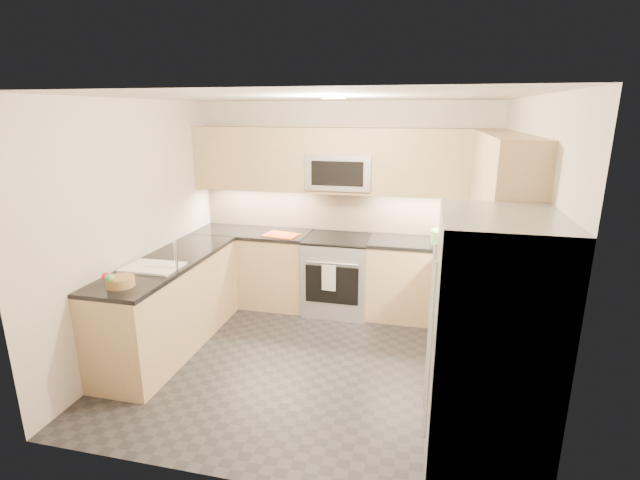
{
  "coord_description": "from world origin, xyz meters",
  "views": [
    {
      "loc": [
        1.01,
        -3.95,
        2.38
      ],
      "look_at": [
        0.0,
        0.35,
        1.15
      ],
      "focal_mm": 26.0,
      "sensor_mm": 36.0,
      "label": 1
    }
  ],
  "objects_px": {
    "refrigerator": "(489,354)",
    "fruit_basket": "(120,282)",
    "cutting_board": "(281,235)",
    "gas_range": "(337,275)",
    "utensil_bowl": "(444,238)",
    "microwave": "(340,171)"
  },
  "relations": [
    {
      "from": "refrigerator",
      "to": "fruit_basket",
      "type": "distance_m",
      "value": 2.97
    },
    {
      "from": "refrigerator",
      "to": "cutting_board",
      "type": "height_order",
      "value": "refrigerator"
    },
    {
      "from": "gas_range",
      "to": "utensil_bowl",
      "type": "height_order",
      "value": "utensil_bowl"
    },
    {
      "from": "microwave",
      "to": "fruit_basket",
      "type": "distance_m",
      "value": 2.7
    },
    {
      "from": "microwave",
      "to": "cutting_board",
      "type": "distance_m",
      "value": 1.04
    },
    {
      "from": "gas_range",
      "to": "cutting_board",
      "type": "bearing_deg",
      "value": -171.96
    },
    {
      "from": "microwave",
      "to": "refrigerator",
      "type": "height_order",
      "value": "microwave"
    },
    {
      "from": "gas_range",
      "to": "fruit_basket",
      "type": "distance_m",
      "value": 2.56
    },
    {
      "from": "gas_range",
      "to": "refrigerator",
      "type": "height_order",
      "value": "refrigerator"
    },
    {
      "from": "microwave",
      "to": "refrigerator",
      "type": "distance_m",
      "value": 3.04
    },
    {
      "from": "microwave",
      "to": "utensil_bowl",
      "type": "relative_size",
      "value": 2.72
    },
    {
      "from": "microwave",
      "to": "fruit_basket",
      "type": "relative_size",
      "value": 3.28
    },
    {
      "from": "refrigerator",
      "to": "cutting_board",
      "type": "relative_size",
      "value": 4.53
    },
    {
      "from": "fruit_basket",
      "to": "utensil_bowl",
      "type": "bearing_deg",
      "value": 35.91
    },
    {
      "from": "utensil_bowl",
      "to": "cutting_board",
      "type": "distance_m",
      "value": 1.89
    },
    {
      "from": "gas_range",
      "to": "cutting_board",
      "type": "distance_m",
      "value": 0.84
    },
    {
      "from": "utensil_bowl",
      "to": "fruit_basket",
      "type": "xyz_separation_m",
      "value": [
        -2.71,
        -1.96,
        -0.04
      ]
    },
    {
      "from": "utensil_bowl",
      "to": "cutting_board",
      "type": "xyz_separation_m",
      "value": [
        -1.89,
        -0.04,
        -0.07
      ]
    },
    {
      "from": "cutting_board",
      "to": "refrigerator",
      "type": "bearing_deg",
      "value": -47.64
    },
    {
      "from": "refrigerator",
      "to": "cutting_board",
      "type": "xyz_separation_m",
      "value": [
        -2.12,
        2.33,
        0.05
      ]
    },
    {
      "from": "gas_range",
      "to": "refrigerator",
      "type": "bearing_deg",
      "value": -59.12
    },
    {
      "from": "refrigerator",
      "to": "microwave",
      "type": "bearing_deg",
      "value": 119.62
    }
  ]
}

